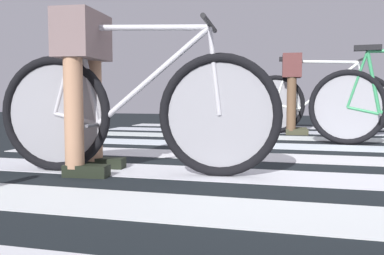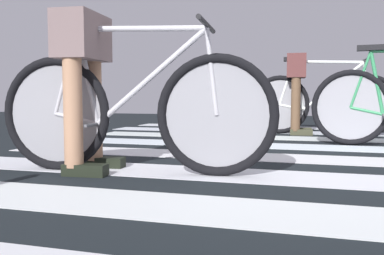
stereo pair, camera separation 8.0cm
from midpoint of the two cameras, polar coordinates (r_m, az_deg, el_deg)
ground at (r=2.97m, az=15.35°, el=-5.08°), size 18.00×14.00×0.02m
crosswalk_markings at (r=3.20m, az=15.64°, el=-4.19°), size 5.47×6.52×0.00m
bicycle_1_of_3 at (r=2.53m, az=-8.81°, el=2.40°), size 1.74×0.52×0.93m
cyclist_1_of_3 at (r=2.64m, az=-15.31°, el=7.63°), size 0.34×0.43×0.97m
bicycle_3_of_3 at (r=5.24m, az=16.42°, el=3.32°), size 1.74×0.52×0.93m
cyclist_3_of_3 at (r=5.22m, az=13.06°, el=6.01°), size 0.33×0.42×0.96m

